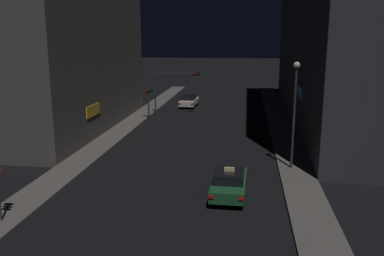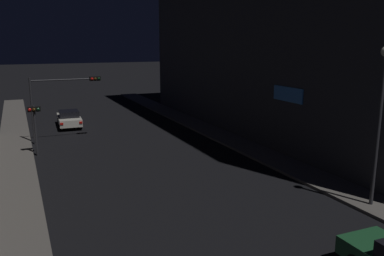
{
  "view_description": "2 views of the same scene",
  "coord_description": "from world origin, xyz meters",
  "px_view_note": "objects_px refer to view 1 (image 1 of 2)",
  "views": [
    {
      "loc": [
        4.0,
        -10.6,
        8.63
      ],
      "look_at": [
        0.0,
        19.65,
        1.75
      ],
      "focal_mm": 38.72,
      "sensor_mm": 36.0,
      "label": 1
    },
    {
      "loc": [
        -6.85,
        4.17,
        7.15
      ],
      "look_at": [
        1.47,
        22.85,
        2.72
      ],
      "focal_mm": 36.9,
      "sensor_mm": 36.0,
      "label": 2
    }
  ],
  "objects_px": {
    "taxi": "(229,183)",
    "far_car": "(189,101)",
    "traffic_light_left_kerb": "(148,97)",
    "traffic_light_overhead": "(173,83)",
    "street_lamp_near_block": "(295,102)"
  },
  "relations": [
    {
      "from": "taxi",
      "to": "far_car",
      "type": "relative_size",
      "value": 0.99
    },
    {
      "from": "taxi",
      "to": "street_lamp_near_block",
      "type": "xyz_separation_m",
      "value": [
        3.84,
        4.99,
        3.75
      ]
    },
    {
      "from": "taxi",
      "to": "traffic_light_left_kerb",
      "type": "relative_size",
      "value": 1.36
    },
    {
      "from": "far_car",
      "to": "traffic_light_left_kerb",
      "type": "relative_size",
      "value": 1.37
    },
    {
      "from": "traffic_light_overhead",
      "to": "traffic_light_left_kerb",
      "type": "height_order",
      "value": "traffic_light_overhead"
    },
    {
      "from": "traffic_light_overhead",
      "to": "street_lamp_near_block",
      "type": "height_order",
      "value": "street_lamp_near_block"
    },
    {
      "from": "traffic_light_overhead",
      "to": "street_lamp_near_block",
      "type": "bearing_deg",
      "value": -58.5
    },
    {
      "from": "traffic_light_left_kerb",
      "to": "traffic_light_overhead",
      "type": "bearing_deg",
      "value": 58.12
    },
    {
      "from": "taxi",
      "to": "traffic_light_left_kerb",
      "type": "height_order",
      "value": "traffic_light_left_kerb"
    },
    {
      "from": "far_car",
      "to": "taxi",
      "type": "bearing_deg",
      "value": -77.71
    },
    {
      "from": "traffic_light_overhead",
      "to": "traffic_light_left_kerb",
      "type": "bearing_deg",
      "value": -121.88
    },
    {
      "from": "taxi",
      "to": "street_lamp_near_block",
      "type": "bearing_deg",
      "value": 52.44
    },
    {
      "from": "traffic_light_overhead",
      "to": "taxi",
      "type": "bearing_deg",
      "value": -72.64
    },
    {
      "from": "taxi",
      "to": "far_car",
      "type": "bearing_deg",
      "value": 102.29
    },
    {
      "from": "taxi",
      "to": "traffic_light_overhead",
      "type": "distance_m",
      "value": 24.24
    }
  ]
}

